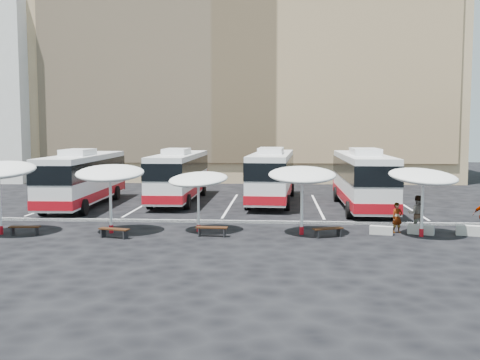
# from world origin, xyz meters

# --- Properties ---
(ground) EXTENTS (120.00, 120.00, 0.00)m
(ground) POSITION_xyz_m (0.00, 0.00, 0.00)
(ground) COLOR black
(ground) RESTS_ON ground
(sandstone_building) EXTENTS (42.00, 18.25, 29.60)m
(sandstone_building) POSITION_xyz_m (0.00, 31.87, 12.63)
(sandstone_building) COLOR tan
(sandstone_building) RESTS_ON ground
(curb_divider) EXTENTS (34.00, 0.25, 0.15)m
(curb_divider) POSITION_xyz_m (0.00, 0.50, 0.07)
(curb_divider) COLOR black
(curb_divider) RESTS_ON ground
(bay_lines) EXTENTS (24.15, 12.00, 0.01)m
(bay_lines) POSITION_xyz_m (0.00, 8.00, 0.01)
(bay_lines) COLOR white
(bay_lines) RESTS_ON ground
(bus_0) EXTENTS (3.18, 12.49, 3.94)m
(bus_0) POSITION_xyz_m (-9.92, 6.58, 2.01)
(bus_0) COLOR white
(bus_0) RESTS_ON ground
(bus_1) EXTENTS (2.89, 12.24, 3.88)m
(bus_1) POSITION_xyz_m (-3.89, 9.65, 1.98)
(bus_1) COLOR white
(bus_1) RESTS_ON ground
(bus_2) EXTENTS (3.45, 12.63, 3.96)m
(bus_2) POSITION_xyz_m (2.84, 9.70, 2.03)
(bus_2) COLOR white
(bus_2) RESTS_ON ground
(bus_3) EXTENTS (3.05, 12.74, 4.04)m
(bus_3) POSITION_xyz_m (8.83, 6.63, 2.06)
(bus_3) COLOR white
(bus_3) RESTS_ON ground
(sunshade_1) EXTENTS (3.72, 3.77, 3.59)m
(sunshade_1) POSITION_xyz_m (-5.16, -2.95, 3.05)
(sunshade_1) COLOR white
(sunshade_1) RESTS_ON ground
(sunshade_2) EXTENTS (3.89, 3.92, 3.17)m
(sunshade_2) POSITION_xyz_m (-0.77, -2.30, 2.70)
(sunshade_2) COLOR white
(sunshade_2) RESTS_ON ground
(sunshade_3) EXTENTS (3.41, 3.45, 3.52)m
(sunshade_3) POSITION_xyz_m (4.49, -2.70, 2.99)
(sunshade_3) COLOR white
(sunshade_3) RESTS_ON ground
(sunshade_4) EXTENTS (4.33, 4.35, 3.47)m
(sunshade_4) POSITION_xyz_m (10.35, -2.84, 2.95)
(sunshade_4) COLOR white
(sunshade_4) RESTS_ON ground
(wood_bench_0) EXTENTS (1.52, 0.48, 0.46)m
(wood_bench_0) POSITION_xyz_m (-9.26, -3.88, 0.35)
(wood_bench_0) COLOR black
(wood_bench_0) RESTS_ON ground
(wood_bench_1) EXTENTS (1.61, 0.82, 0.48)m
(wood_bench_1) POSITION_xyz_m (-4.61, -4.27, 0.36)
(wood_bench_1) COLOR black
(wood_bench_1) RESTS_ON ground
(wood_bench_2) EXTENTS (1.58, 0.51, 0.48)m
(wood_bench_2) POSITION_xyz_m (0.06, -3.52, 0.37)
(wood_bench_2) COLOR black
(wood_bench_2) RESTS_ON ground
(wood_bench_3) EXTENTS (1.55, 0.97, 0.47)m
(wood_bench_3) POSITION_xyz_m (5.74, -3.34, 0.36)
(wood_bench_3) COLOR black
(wood_bench_3) RESTS_ON ground
(conc_bench_0) EXTENTS (1.19, 0.65, 0.42)m
(conc_bench_0) POSITION_xyz_m (8.48, -2.41, 0.21)
(conc_bench_0) COLOR #999993
(conc_bench_0) RESTS_ON ground
(conc_bench_1) EXTENTS (1.34, 0.85, 0.48)m
(conc_bench_1) POSITION_xyz_m (10.47, -2.23, 0.24)
(conc_bench_1) COLOR #999993
(conc_bench_1) RESTS_ON ground
(conc_bench_2) EXTENTS (1.40, 0.77, 0.50)m
(conc_bench_2) POSITION_xyz_m (12.83, -2.38, 0.25)
(conc_bench_2) COLOR #999993
(conc_bench_2) RESTS_ON ground
(passenger_0) EXTENTS (0.66, 0.54, 1.55)m
(passenger_0) POSITION_xyz_m (9.35, -1.90, 0.78)
(passenger_0) COLOR black
(passenger_0) RESTS_ON ground
(passenger_1) EXTENTS (1.05, 0.89, 1.90)m
(passenger_1) POSITION_xyz_m (10.41, -1.66, 0.95)
(passenger_1) COLOR black
(passenger_1) RESTS_ON ground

